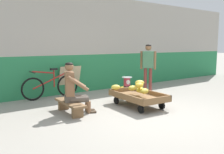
# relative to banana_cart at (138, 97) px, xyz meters

# --- Properties ---
(ground_plane) EXTENTS (80.00, 80.00, 0.00)m
(ground_plane) POSITION_rel_banana_cart_xyz_m (-0.33, -0.78, -0.24)
(ground_plane) COLOR gray
(back_wall) EXTENTS (16.00, 0.30, 3.11)m
(back_wall) POSITION_rel_banana_cart_xyz_m (-0.33, 2.61, 1.31)
(back_wall) COLOR #287F4C
(back_wall) RESTS_ON ground
(banana_cart) EXTENTS (0.96, 1.50, 0.36)m
(banana_cart) POSITION_rel_banana_cart_xyz_m (0.00, 0.00, 0.00)
(banana_cart) COLOR brown
(banana_cart) RESTS_ON ground
(banana_pile) EXTENTS (0.71, 1.07, 0.26)m
(banana_pile) POSITION_rel_banana_cart_xyz_m (-0.02, 0.09, 0.23)
(banana_pile) COLOR yellow
(banana_pile) RESTS_ON banana_cart
(low_bench) EXTENTS (0.36, 1.12, 0.27)m
(low_bench) POSITION_rel_banana_cart_xyz_m (-1.64, 0.44, -0.04)
(low_bench) COLOR brown
(low_bench) RESTS_ON ground
(vendor_seated) EXTENTS (0.74, 0.61, 1.14)m
(vendor_seated) POSITION_rel_banana_cart_xyz_m (-1.55, 0.41, 0.33)
(vendor_seated) COLOR brown
(vendor_seated) RESTS_ON ground
(plastic_crate) EXTENTS (0.36, 0.28, 0.30)m
(plastic_crate) POSITION_rel_banana_cart_xyz_m (0.48, 1.00, -0.09)
(plastic_crate) COLOR gold
(plastic_crate) RESTS_ON ground
(weighing_scale) EXTENTS (0.30, 0.30, 0.29)m
(weighing_scale) POSITION_rel_banana_cart_xyz_m (0.48, 1.00, 0.21)
(weighing_scale) COLOR #28282D
(weighing_scale) RESTS_ON plastic_crate
(bicycle_near_left) EXTENTS (1.66, 0.48, 0.86)m
(bicycle_near_left) POSITION_rel_banana_cart_xyz_m (-1.36, 2.16, 0.11)
(bicycle_near_left) COLOR black
(bicycle_near_left) RESTS_ON ground
(sign_board) EXTENTS (0.70, 0.27, 0.87)m
(sign_board) POSITION_rel_banana_cart_xyz_m (-0.64, 2.43, 0.19)
(sign_board) COLOR #C6B289
(sign_board) RESTS_ON ground
(customer_adult) EXTENTS (0.35, 0.41, 1.53)m
(customer_adult) POSITION_rel_banana_cart_xyz_m (1.38, 1.06, 0.71)
(customer_adult) COLOR brown
(customer_adult) RESTS_ON ground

